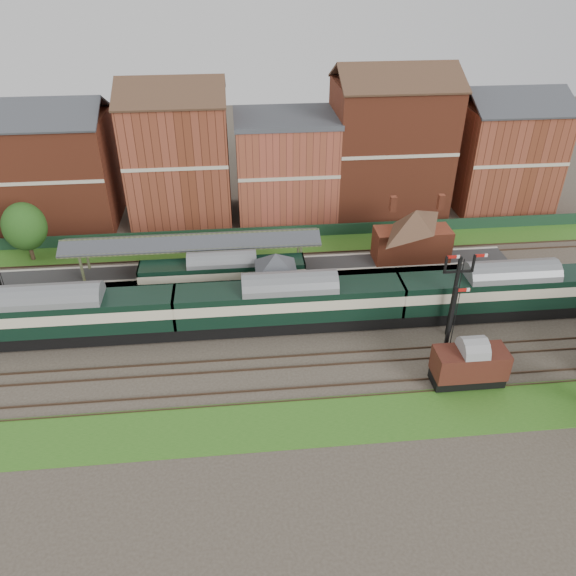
{
  "coord_description": "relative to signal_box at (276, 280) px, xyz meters",
  "views": [
    {
      "loc": [
        -6.32,
        -41.55,
        30.69
      ],
      "look_at": [
        -1.99,
        2.0,
        3.0
      ],
      "focal_mm": 35.0,
      "sensor_mm": 36.0,
      "label": 1
    }
  ],
  "objects": [
    {
      "name": "town_backdrop",
      "position": [
        2.82,
        21.75,
        3.81
      ],
      "size": [
        69.0,
        10.0,
        16.0
      ],
      "color": "brown",
      "rests_on": "ground"
    },
    {
      "name": "semaphore_bracket",
      "position": [
        15.04,
        -5.75,
        1.44
      ],
      "size": [
        3.6,
        0.25,
        8.18
      ],
      "color": "black",
      "rests_on": "ground"
    },
    {
      "name": "platform_railcar",
      "position": [
        -5.03,
        3.25,
        -0.99
      ],
      "size": [
        16.24,
        2.56,
        3.74
      ],
      "color": "black",
      "rests_on": "ground"
    },
    {
      "name": "canopy",
      "position": [
        -8.0,
        6.5,
        1.39
      ],
      "size": [
        26.0,
        3.89,
        4.08
      ],
      "color": "#414A2E",
      "rests_on": "platform"
    },
    {
      "name": "station_building",
      "position": [
        15.0,
        6.5,
        0.76
      ],
      "size": [
        8.1,
        8.1,
        5.9
      ],
      "color": "brown",
      "rests_on": "platform"
    },
    {
      "name": "grass_back",
      "position": [
        3.0,
        12.75,
        -3.16
      ],
      "size": [
        90.0,
        4.5,
        0.06
      ],
      "primitive_type": "cube",
      "color": "#2D6619",
      "rests_on": "ground"
    },
    {
      "name": "ground",
      "position": [
        3.0,
        -3.25,
        -3.19
      ],
      "size": [
        160.0,
        160.0,
        0.0
      ],
      "primitive_type": "plane",
      "color": "#473D33",
      "rests_on": "ground"
    },
    {
      "name": "brick_hut",
      "position": [
        8.0,
        0.0,
        -2.0
      ],
      "size": [
        3.2,
        2.64,
        2.94
      ],
      "color": "brown",
      "rests_on": "ground"
    },
    {
      "name": "platform",
      "position": [
        -2.0,
        6.5,
        -2.69
      ],
      "size": [
        55.0,
        3.4,
        1.0
      ],
      "primitive_type": "cube",
      "color": "#2D2D2D",
      "rests_on": "ground"
    },
    {
      "name": "grass_front",
      "position": [
        3.0,
        -15.25,
        -3.16
      ],
      "size": [
        90.0,
        5.0,
        0.06
      ],
      "primitive_type": "cube",
      "color": "#2D6619",
      "rests_on": "ground"
    },
    {
      "name": "semaphore_siding",
      "position": [
        13.02,
        -10.25,
        0.96
      ],
      "size": [
        1.23,
        0.25,
        8.0
      ],
      "color": "black",
      "rests_on": "ground"
    },
    {
      "name": "tree_back",
      "position": [
        -26.12,
        12.14,
        0.88
      ],
      "size": [
        4.61,
        4.61,
        6.74
      ],
      "color": "#382619",
      "rests_on": "ground"
    },
    {
      "name": "goods_van_a",
      "position": [
        14.32,
        -12.25,
        -1.23
      ],
      "size": [
        5.66,
        2.45,
        3.44
      ],
      "color": "black",
      "rests_on": "ground"
    },
    {
      "name": "signal_box",
      "position": [
        0.0,
        0.0,
        0.0
      ],
      "size": [
        5.4,
        5.4,
        6.0
      ],
      "color": "#556A4B",
      "rests_on": "ground"
    },
    {
      "name": "dmu_train",
      "position": [
        0.95,
        -3.25,
        -0.48
      ],
      "size": [
        60.82,
        3.19,
        4.67
      ],
      "color": "black",
      "rests_on": "ground"
    },
    {
      "name": "fence",
      "position": [
        3.0,
        14.75,
        -2.44
      ],
      "size": [
        90.0,
        0.12,
        1.5
      ],
      "primitive_type": "cube",
      "color": "#193823",
      "rests_on": "ground"
    }
  ]
}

